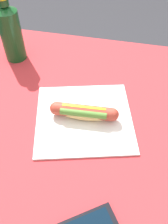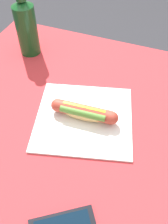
{
  "view_description": "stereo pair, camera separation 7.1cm",
  "coord_description": "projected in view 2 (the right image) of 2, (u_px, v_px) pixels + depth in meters",
  "views": [
    {
      "loc": [
        -0.08,
        0.4,
        1.3
      ],
      "look_at": [
        0.02,
        -0.06,
        0.76
      ],
      "focal_mm": 39.33,
      "sensor_mm": 36.0,
      "label": 1
    },
    {
      "loc": [
        -0.15,
        0.37,
        1.3
      ],
      "look_at": [
        0.02,
        -0.06,
        0.76
      ],
      "focal_mm": 39.33,
      "sensor_mm": 36.0,
      "label": 2
    }
  ],
  "objects": [
    {
      "name": "ground_plane",
      "position": [
        83.0,
        219.0,
        1.25
      ],
      "size": [
        6.0,
        6.0,
        0.0
      ],
      "primitive_type": "plane",
      "color": "#2D2D33",
      "rests_on": "ground"
    },
    {
      "name": "soda_bottle",
      "position": [
        26.0,
        27.0,
        0.87
      ],
      "size": [
        0.08,
        0.08,
        0.23
      ],
      "color": "#14471E",
      "rests_on": "dining_table"
    },
    {
      "name": "paper_wrapper",
      "position": [
        84.0,
        118.0,
        0.73
      ],
      "size": [
        0.34,
        0.33,
        0.01
      ],
      "primitive_type": "cube",
      "rotation": [
        0.0,
        0.0,
        0.26
      ],
      "color": "silver",
      "rests_on": "dining_table"
    },
    {
      "name": "dining_table",
      "position": [
        82.0,
        159.0,
        0.79
      ],
      "size": [
        1.03,
        0.98,
        0.73
      ],
      "color": "brown",
      "rests_on": "ground"
    },
    {
      "name": "hot_dog",
      "position": [
        84.0,
        112.0,
        0.71
      ],
      "size": [
        0.2,
        0.06,
        0.05
      ],
      "color": "#DBB26B",
      "rests_on": "paper_wrapper"
    }
  ]
}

